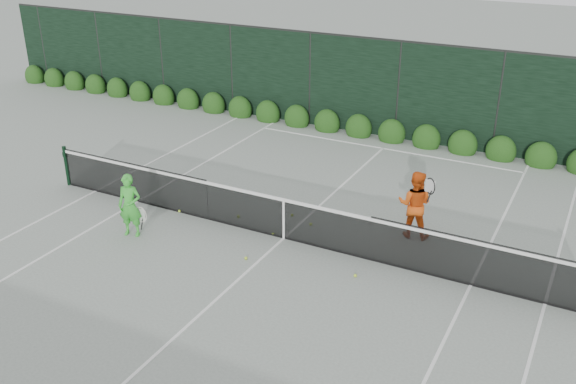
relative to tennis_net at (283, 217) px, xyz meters
The scene contains 8 objects.
ground 0.53m from the tennis_net, ahead, with size 80.00×80.00×0.00m, color gray.
tennis_net is the anchor object (origin of this frame).
player_woman 3.37m from the tennis_net, 155.47° to the right, with size 0.65×0.48×1.44m.
player_man 2.90m from the tennis_net, 30.12° to the left, with size 0.89×0.66×1.54m.
court_lines 0.53m from the tennis_net, ahead, with size 11.03×23.83×0.01m.
windscreen_fence 2.88m from the tennis_net, 89.49° to the right, with size 32.00×21.07×3.06m.
hedge_row 7.16m from the tennis_net, 89.80° to the left, with size 31.66×0.65×0.94m.
tennis_balls 0.63m from the tennis_net, behind, with size 4.91×2.30×0.07m.
Camera 1 is at (5.86, -11.03, 6.82)m, focal length 40.00 mm.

